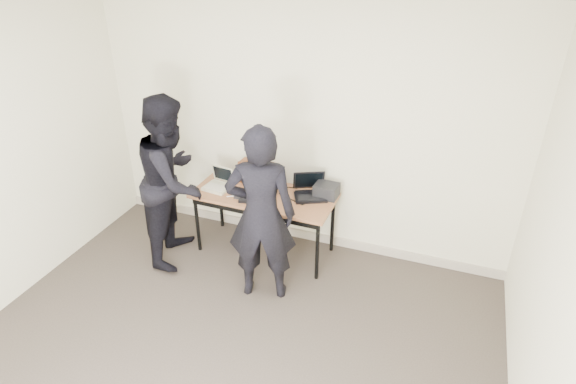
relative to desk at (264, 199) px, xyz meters
The scene contains 13 objects.
room 2.00m from the desk, 81.82° to the right, with size 4.60×4.60×2.80m.
desk is the anchor object (origin of this frame).
laptop_beige 0.52m from the desk, behind, with size 0.30×0.29×0.22m.
laptop_center 0.13m from the desk, 156.06° to the right, with size 0.44×0.43×0.28m.
laptop_right 0.50m from the desk, 17.94° to the left, with size 0.43×0.43×0.24m.
leather_satchel 0.34m from the desk, 128.29° to the left, with size 0.37×0.19×0.25m.
tissue 0.44m from the desk, 122.86° to the left, with size 0.13×0.10×0.08m, color white.
equipment_box 0.67m from the desk, 16.94° to the left, with size 0.24×0.20×0.14m, color black.
power_brick 0.29m from the desk, 142.59° to the right, with size 0.07×0.05×0.03m, color black.
cables 0.08m from the desk, ahead, with size 1.15×0.44×0.01m.
person_typist 0.72m from the desk, 68.76° to the right, with size 0.65×0.42×1.77m, color black.
person_observer 0.96m from the desk, 158.12° to the right, with size 0.88×0.69×1.81m, color black.
baseboard 0.77m from the desk, 55.03° to the left, with size 4.50×0.03×0.10m, color #B0A392.
Camera 1 is at (1.51, -2.19, 3.20)m, focal length 30.00 mm.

